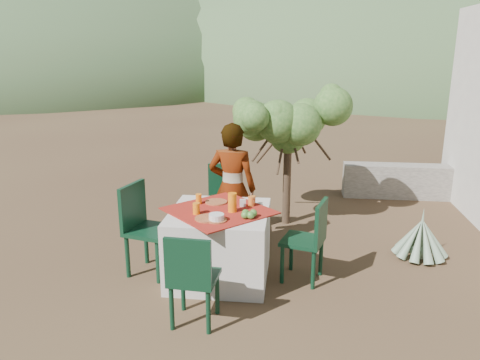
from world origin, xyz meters
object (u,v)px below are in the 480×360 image
(chair_right, at_px, (310,237))
(person, at_px, (232,188))
(chair_far, at_px, (225,198))
(agave, at_px, (421,239))
(juice_pitcher, at_px, (232,202))
(shrub_tree, at_px, (292,129))
(chair_near, at_px, (192,276))
(chair_left, at_px, (143,224))
(table, at_px, (219,244))

(chair_right, distance_m, person, 1.18)
(chair_right, relative_size, person, 0.57)
(chair_far, bearing_deg, chair_right, -50.93)
(agave, relative_size, juice_pitcher, 3.39)
(chair_right, height_order, shrub_tree, shrub_tree)
(chair_near, xyz_separation_m, person, (0.13, 1.68, 0.30))
(shrub_tree, height_order, agave, shrub_tree)
(shrub_tree, height_order, juice_pitcher, shrub_tree)
(person, distance_m, shrub_tree, 1.37)
(chair_left, xyz_separation_m, shrub_tree, (1.56, 1.74, 0.78))
(table, bearing_deg, juice_pitcher, -12.35)
(table, distance_m, shrub_tree, 2.14)
(table, distance_m, chair_right, 0.96)
(chair_near, xyz_separation_m, juice_pitcher, (0.23, 0.93, 0.37))
(person, bearing_deg, chair_right, 149.72)
(chair_left, height_order, shrub_tree, shrub_tree)
(table, relative_size, chair_near, 1.48)
(chair_near, bearing_deg, agave, -139.70)
(chair_far, bearing_deg, chair_near, -94.49)
(table, bearing_deg, chair_right, 1.51)
(chair_near, distance_m, juice_pitcher, 1.03)
(person, xyz_separation_m, juice_pitcher, (0.10, -0.75, 0.08))
(shrub_tree, bearing_deg, juice_pitcher, -107.94)
(table, height_order, chair_near, chair_near)
(agave, height_order, juice_pitcher, juice_pitcher)
(chair_far, relative_size, chair_left, 0.96)
(juice_pitcher, bearing_deg, person, 97.62)
(chair_far, relative_size, person, 0.61)
(chair_left, bearing_deg, shrub_tree, -27.80)
(person, height_order, agave, person)
(chair_right, bearing_deg, shrub_tree, -156.67)
(chair_left, distance_m, juice_pitcher, 1.03)
(table, relative_size, juice_pitcher, 6.53)
(chair_far, xyz_separation_m, chair_left, (-0.73, -1.09, 0.02))
(chair_right, distance_m, agave, 1.55)
(chair_far, distance_m, chair_right, 1.52)
(table, distance_m, juice_pitcher, 0.50)
(agave, bearing_deg, shrub_tree, 147.32)
(table, bearing_deg, chair_far, 95.41)
(chair_far, distance_m, person, 0.49)
(table, height_order, chair_far, chair_far)
(chair_far, distance_m, agave, 2.43)
(shrub_tree, xyz_separation_m, juice_pitcher, (-0.58, -1.80, -0.47))
(chair_far, distance_m, chair_left, 1.31)
(shrub_tree, distance_m, agave, 2.15)
(table, xyz_separation_m, agave, (2.28, 0.78, -0.15))
(chair_far, xyz_separation_m, chair_near, (0.02, -2.08, -0.04))
(chair_far, relative_size, juice_pitcher, 4.81)
(person, xyz_separation_m, agave, (2.23, 0.05, -0.56))
(chair_far, xyz_separation_m, agave, (2.38, -0.34, -0.30))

